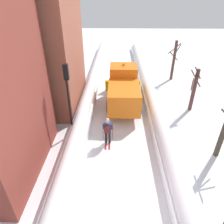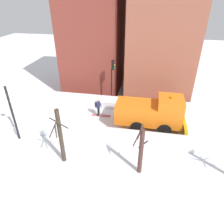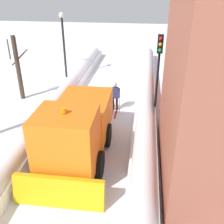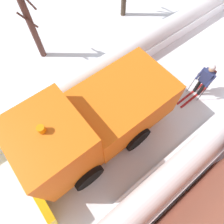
% 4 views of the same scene
% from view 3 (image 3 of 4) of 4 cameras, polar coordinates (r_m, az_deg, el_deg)
% --- Properties ---
extents(ground_plane, '(80.00, 80.00, 0.00)m').
position_cam_3_polar(ground_plane, '(11.18, -7.11, -12.60)').
color(ground_plane, white).
extents(snowbank_left, '(1.10, 36.00, 1.22)m').
position_cam_3_polar(snowbank_left, '(10.55, 6.78, -11.39)').
color(snowbank_left, white).
rests_on(snowbank_left, ground).
extents(snowbank_right, '(1.10, 36.00, 1.07)m').
position_cam_3_polar(snowbank_right, '(11.74, -19.77, -9.14)').
color(snowbank_right, white).
rests_on(snowbank_right, ground).
extents(plow_truck, '(3.20, 5.98, 3.12)m').
position_cam_3_polar(plow_truck, '(11.12, -7.72, -3.57)').
color(plow_truck, orange).
rests_on(plow_truck, ground).
extents(skier, '(0.62, 1.80, 1.81)m').
position_cam_3_polar(skier, '(15.45, 0.66, 3.83)').
color(skier, black).
rests_on(skier, ground).
extents(traffic_light_pole, '(0.28, 0.42, 4.68)m').
position_cam_3_polar(traffic_light_pole, '(13.74, 10.12, 10.48)').
color(traffic_light_pole, black).
rests_on(traffic_light_pole, ground).
extents(street_lamp, '(0.40, 0.40, 4.92)m').
position_cam_3_polar(street_lamp, '(20.85, -10.54, 15.70)').
color(street_lamp, black).
rests_on(street_lamp, ground).
extents(bare_tree_near, '(1.25, 1.23, 4.07)m').
position_cam_3_polar(bare_tree_near, '(17.71, -19.77, 9.08)').
color(bare_tree_near, '#3E3327').
rests_on(bare_tree_near, ground).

